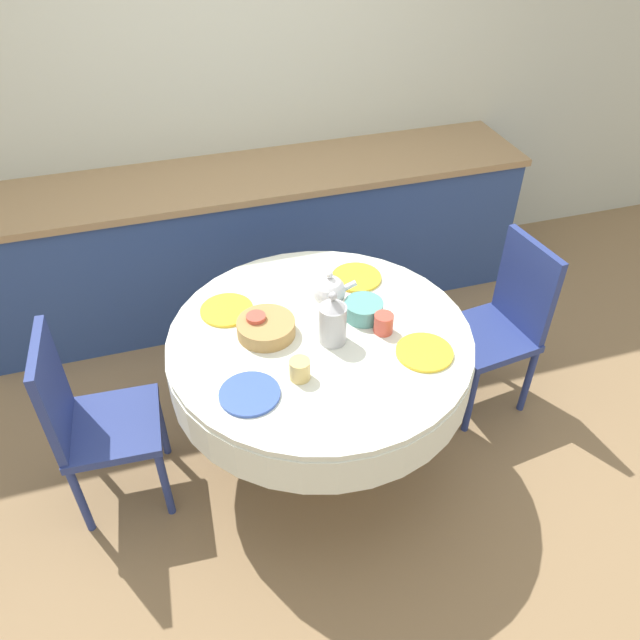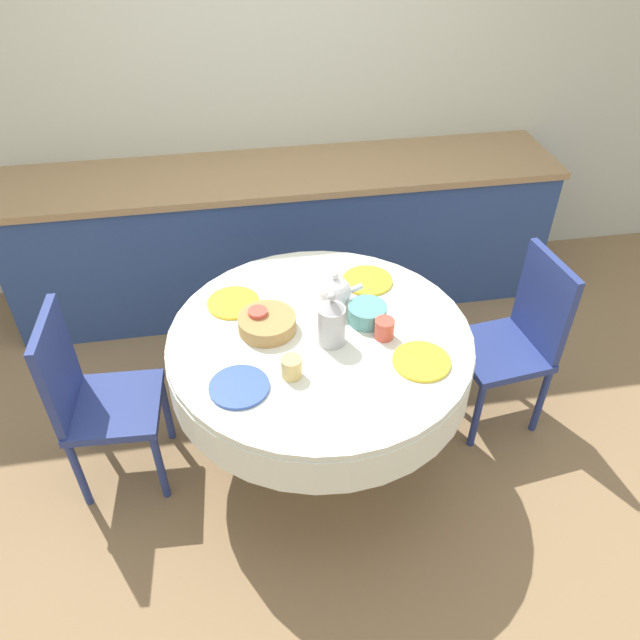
% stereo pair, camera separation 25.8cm
% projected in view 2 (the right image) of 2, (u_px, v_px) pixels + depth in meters
% --- Properties ---
extents(ground_plane, '(12.00, 12.00, 0.00)m').
position_uv_depth(ground_plane, '(320.00, 450.00, 3.12)').
color(ground_plane, '#8E704C').
extents(wall_back, '(7.00, 0.05, 2.60)m').
position_uv_depth(wall_back, '(272.00, 76.00, 3.57)').
color(wall_back, beige).
rests_on(wall_back, ground_plane).
extents(kitchen_counter, '(3.24, 0.64, 0.88)m').
position_uv_depth(kitchen_counter, '(284.00, 235.00, 3.86)').
color(kitchen_counter, '#2D4784').
rests_on(kitchen_counter, ground_plane).
extents(dining_table, '(1.30, 1.30, 0.77)m').
position_uv_depth(dining_table, '(320.00, 356.00, 2.71)').
color(dining_table, tan).
rests_on(dining_table, ground_plane).
extents(chair_left, '(0.45, 0.45, 0.93)m').
position_uv_depth(chair_left, '(517.00, 335.00, 3.01)').
color(chair_left, navy).
rests_on(chair_left, ground_plane).
extents(chair_right, '(0.42, 0.42, 0.93)m').
position_uv_depth(chair_right, '(92.00, 395.00, 2.70)').
color(chair_right, navy).
rests_on(chair_right, ground_plane).
extents(plate_near_left, '(0.23, 0.23, 0.01)m').
position_uv_depth(plate_near_left, '(239.00, 387.00, 2.38)').
color(plate_near_left, '#3856AD').
rests_on(plate_near_left, dining_table).
extents(cup_near_left, '(0.08, 0.08, 0.09)m').
position_uv_depth(cup_near_left, '(292.00, 367.00, 2.42)').
color(cup_near_left, '#DBB766').
rests_on(cup_near_left, dining_table).
extents(plate_near_right, '(0.23, 0.23, 0.01)m').
position_uv_depth(plate_near_right, '(421.00, 361.00, 2.50)').
color(plate_near_right, yellow).
rests_on(plate_near_right, dining_table).
extents(cup_near_right, '(0.08, 0.08, 0.09)m').
position_uv_depth(cup_near_right, '(384.00, 329.00, 2.60)').
color(cup_near_right, '#CC4C3D').
rests_on(cup_near_right, dining_table).
extents(plate_far_left, '(0.23, 0.23, 0.01)m').
position_uv_depth(plate_far_left, '(233.00, 303.00, 2.79)').
color(plate_far_left, yellow).
rests_on(plate_far_left, dining_table).
extents(cup_far_left, '(0.08, 0.08, 0.09)m').
position_uv_depth(cup_far_left, '(258.00, 318.00, 2.65)').
color(cup_far_left, '#CC4C3D').
rests_on(cup_far_left, dining_table).
extents(plate_far_right, '(0.23, 0.23, 0.01)m').
position_uv_depth(plate_far_right, '(368.00, 281.00, 2.92)').
color(plate_far_right, yellow).
rests_on(plate_far_right, dining_table).
extents(cup_far_right, '(0.08, 0.08, 0.09)m').
position_uv_depth(cup_far_right, '(337.00, 290.00, 2.80)').
color(cup_far_right, '#CC4C3D').
rests_on(cup_far_right, dining_table).
extents(coffee_carafe, '(0.11, 0.11, 0.25)m').
position_uv_depth(coffee_carafe, '(331.00, 322.00, 2.53)').
color(coffee_carafe, '#B2B2B7').
rests_on(coffee_carafe, dining_table).
extents(teapot, '(0.20, 0.15, 0.19)m').
position_uv_depth(teapot, '(335.00, 292.00, 2.72)').
color(teapot, white).
rests_on(teapot, dining_table).
extents(bread_basket, '(0.25, 0.25, 0.07)m').
position_uv_depth(bread_basket, '(267.00, 323.00, 2.64)').
color(bread_basket, '#AD844C').
rests_on(bread_basket, dining_table).
extents(fruit_bowl, '(0.17, 0.17, 0.08)m').
position_uv_depth(fruit_bowl, '(367.00, 313.00, 2.68)').
color(fruit_bowl, '#569993').
rests_on(fruit_bowl, dining_table).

